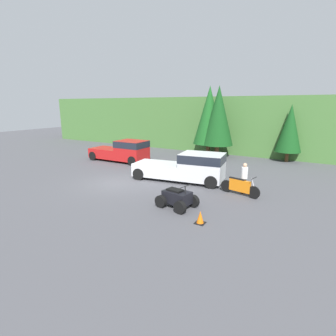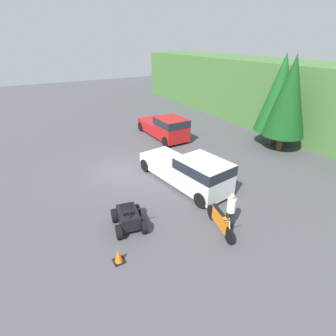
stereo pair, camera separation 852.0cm
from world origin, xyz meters
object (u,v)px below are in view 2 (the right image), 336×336
quad_atv (128,218)px  traffic_cone (118,256)px  dirt_bike (220,221)px  pickup_truck_red (166,127)px  rider_person (231,210)px  pickup_truck_second (191,171)px

quad_atv → traffic_cone: bearing=-22.5°
traffic_cone → dirt_bike: bearing=84.3°
quad_atv → traffic_cone: size_ratio=3.60×
pickup_truck_red → quad_atv: bearing=-38.3°
rider_person → traffic_cone: size_ratio=3.17×
pickup_truck_second → traffic_cone: size_ratio=11.14×
rider_person → quad_atv: bearing=-109.4°
pickup_truck_red → traffic_cone: (10.74, -7.99, -0.74)m
quad_atv → rider_person: size_ratio=1.14×
dirt_bike → pickup_truck_red: bearing=174.8°
pickup_truck_red → pickup_truck_second: (7.50, -2.64, 0.00)m
pickup_truck_second → rider_person: pickup_truck_second is taller
quad_atv → rider_person: (2.23, 3.74, 0.49)m
pickup_truck_second → rider_person: 3.81m
pickup_truck_second → dirt_bike: 3.84m
pickup_truck_red → quad_atv: (9.04, -6.91, -0.53)m
pickup_truck_second → dirt_bike: bearing=-22.8°
quad_atv → traffic_cone: quad_atv is taller
pickup_truck_second → rider_person: (3.77, -0.53, -0.05)m
pickup_truck_red → rider_person: pickup_truck_red is taller
pickup_truck_second → quad_atv: pickup_truck_second is taller
rider_person → traffic_cone: (-0.53, -4.82, -0.69)m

